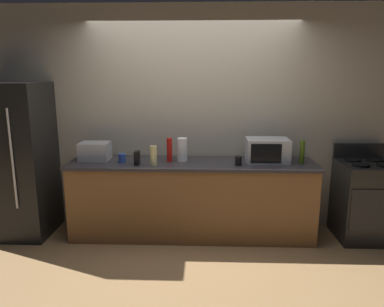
% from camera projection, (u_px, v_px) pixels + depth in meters
% --- Properties ---
extents(ground_plane, '(8.00, 8.00, 0.00)m').
position_uv_depth(ground_plane, '(191.00, 250.00, 4.02)').
color(ground_plane, '#A87F51').
extents(back_wall, '(6.40, 0.10, 2.70)m').
position_uv_depth(back_wall, '(193.00, 119.00, 4.52)').
color(back_wall, '#B2A893').
rests_on(back_wall, ground_plane).
extents(counter_run, '(2.84, 0.64, 0.90)m').
position_uv_depth(counter_run, '(192.00, 199.00, 4.31)').
color(counter_run, brown).
rests_on(counter_run, ground_plane).
extents(refrigerator, '(0.72, 0.73, 1.80)m').
position_uv_depth(refrigerator, '(18.00, 160.00, 4.29)').
color(refrigerator, black).
rests_on(refrigerator, ground_plane).
extents(stove_range, '(0.60, 0.61, 1.08)m').
position_uv_depth(stove_range, '(364.00, 200.00, 4.24)').
color(stove_range, black).
rests_on(stove_range, ground_plane).
extents(microwave, '(0.48, 0.35, 0.27)m').
position_uv_depth(microwave, '(267.00, 150.00, 4.20)').
color(microwave, '#B7BABF').
rests_on(microwave, counter_run).
extents(toaster_oven, '(0.34, 0.26, 0.21)m').
position_uv_depth(toaster_oven, '(95.00, 151.00, 4.29)').
color(toaster_oven, '#B7BABF').
rests_on(toaster_oven, counter_run).
extents(paper_towel_roll, '(0.12, 0.12, 0.27)m').
position_uv_depth(paper_towel_roll, '(182.00, 150.00, 4.24)').
color(paper_towel_roll, white).
rests_on(paper_towel_roll, counter_run).
extents(cordless_phone, '(0.05, 0.11, 0.15)m').
position_uv_depth(cordless_phone, '(137.00, 158.00, 4.09)').
color(cordless_phone, black).
rests_on(cordless_phone, counter_run).
extents(bottle_olive_oil, '(0.06, 0.06, 0.26)m').
position_uv_depth(bottle_olive_oil, '(302.00, 152.00, 4.12)').
color(bottle_olive_oil, '#4C6B19').
rests_on(bottle_olive_oil, counter_run).
extents(bottle_hot_sauce, '(0.06, 0.06, 0.28)m').
position_uv_depth(bottle_hot_sauce, '(169.00, 150.00, 4.21)').
color(bottle_hot_sauce, red).
rests_on(bottle_hot_sauce, counter_run).
extents(bottle_vinegar, '(0.08, 0.08, 0.22)m').
position_uv_depth(bottle_vinegar, '(154.00, 156.00, 4.03)').
color(bottle_vinegar, beige).
rests_on(bottle_vinegar, counter_run).
extents(mug_blue, '(0.08, 0.08, 0.10)m').
position_uv_depth(mug_blue, '(122.00, 158.00, 4.19)').
color(mug_blue, '#2D4CB2').
rests_on(mug_blue, counter_run).
extents(mug_black, '(0.08, 0.08, 0.10)m').
position_uv_depth(mug_black, '(238.00, 161.00, 4.05)').
color(mug_black, black).
rests_on(mug_black, counter_run).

